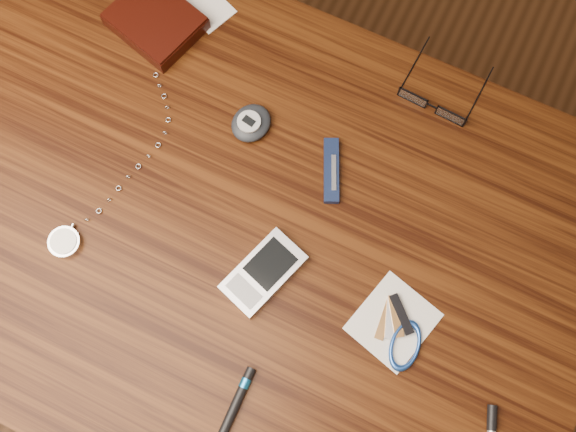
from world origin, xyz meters
name	(u,v)px	position (x,y,z in m)	size (l,w,h in m)	color
ground	(257,303)	(0.00, 0.00, 0.00)	(3.80, 3.80, 0.00)	#472814
desk	(237,242)	(0.00, 0.00, 0.65)	(1.00, 0.70, 0.75)	#3A1B09
wallet_and_card	(157,21)	(-0.23, 0.22, 0.76)	(0.17, 0.17, 0.03)	black
eyeglasses	(433,104)	(0.18, 0.28, 0.76)	(0.11, 0.11, 0.02)	black
pocket_watch	(69,236)	(-0.19, -0.11, 0.76)	(0.07, 0.30, 0.01)	#B9BABE
pda_phone	(263,273)	(0.07, -0.04, 0.76)	(0.09, 0.12, 0.02)	#BBBBC0
pedometer	(251,123)	(-0.04, 0.14, 0.76)	(0.06, 0.07, 0.02)	#20232A
notepad_keys	(399,333)	(0.26, -0.04, 0.75)	(0.11, 0.12, 0.01)	white
pocket_knife	(331,171)	(0.09, 0.13, 0.76)	(0.06, 0.09, 0.01)	#131E3D
black_blue_pen	(238,400)	(0.11, -0.20, 0.76)	(0.02, 0.09, 0.01)	black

